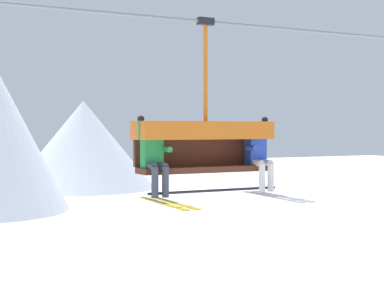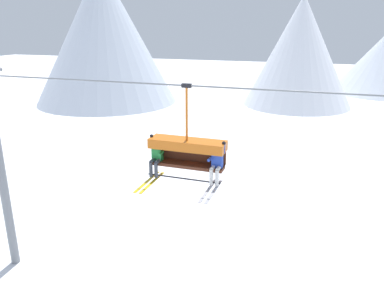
% 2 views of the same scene
% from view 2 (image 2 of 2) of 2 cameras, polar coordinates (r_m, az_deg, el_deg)
% --- Properties ---
extents(mountain_peak_west, '(18.70, 18.70, 17.66)m').
position_cam_2_polar(mountain_peak_west, '(52.47, -13.28, 15.84)').
color(mountain_peak_west, silver).
rests_on(mountain_peak_west, ground_plane).
extents(mountain_peak_central, '(13.76, 13.76, 13.76)m').
position_cam_2_polar(mountain_peak_central, '(50.86, 16.11, 13.37)').
color(mountain_peak_central, white).
rests_on(mountain_peak_central, ground_plane).
extents(lift_tower_near, '(0.36, 1.88, 8.68)m').
position_cam_2_polar(lift_tower_near, '(17.23, -27.21, -3.23)').
color(lift_tower_near, slate).
rests_on(lift_tower_near, ground_plane).
extents(lift_cable, '(19.20, 0.05, 0.05)m').
position_cam_2_polar(lift_cable, '(10.91, 0.15, 8.84)').
color(lift_cable, slate).
extents(chairlift_chair, '(2.38, 0.74, 2.87)m').
position_cam_2_polar(chairlift_chair, '(11.50, -0.67, -0.68)').
color(chairlift_chair, '#512819').
extents(skier_green, '(0.48, 1.70, 1.34)m').
position_cam_2_polar(skier_green, '(11.75, -5.53, -1.80)').
color(skier_green, '#23843D').
extents(skier_blue, '(0.48, 1.70, 1.34)m').
position_cam_2_polar(skier_blue, '(11.13, 3.73, -2.89)').
color(skier_blue, '#2847B7').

